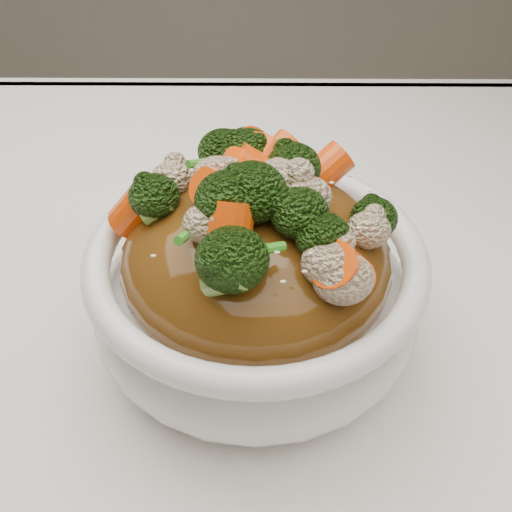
# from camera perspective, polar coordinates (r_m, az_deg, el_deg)

# --- Properties ---
(tablecloth) EXTENTS (1.20, 0.80, 0.04)m
(tablecloth) POSITION_cam_1_polar(r_m,az_deg,el_deg) (0.41, 2.17, -11.13)
(tablecloth) COLOR white
(tablecloth) RESTS_ON dining_table
(bowl) EXTENTS (0.24, 0.24, 0.08)m
(bowl) POSITION_cam_1_polar(r_m,az_deg,el_deg) (0.37, -0.00, -3.49)
(bowl) COLOR white
(bowl) RESTS_ON tablecloth
(sauce_base) EXTENTS (0.19, 0.19, 0.09)m
(sauce_base) POSITION_cam_1_polar(r_m,az_deg,el_deg) (0.36, 0.00, -0.34)
(sauce_base) COLOR #58330F
(sauce_base) RESTS_ON bowl
(carrots) EXTENTS (0.19, 0.19, 0.05)m
(carrots) POSITION_cam_1_polar(r_m,az_deg,el_deg) (0.32, 0.00, 7.47)
(carrots) COLOR #FF4F08
(carrots) RESTS_ON sauce_base
(broccoli) EXTENTS (0.19, 0.19, 0.04)m
(broccoli) POSITION_cam_1_polar(r_m,az_deg,el_deg) (0.32, 0.00, 7.33)
(broccoli) COLOR black
(broccoli) RESTS_ON sauce_base
(cauliflower) EXTENTS (0.19, 0.19, 0.03)m
(cauliflower) POSITION_cam_1_polar(r_m,az_deg,el_deg) (0.32, 0.00, 7.06)
(cauliflower) COLOR beige
(cauliflower) RESTS_ON sauce_base
(scallions) EXTENTS (0.14, 0.14, 0.02)m
(scallions) POSITION_cam_1_polar(r_m,az_deg,el_deg) (0.32, 0.00, 7.61)
(scallions) COLOR #338D20
(scallions) RESTS_ON sauce_base
(sesame_seeds) EXTENTS (0.17, 0.17, 0.01)m
(sesame_seeds) POSITION_cam_1_polar(r_m,az_deg,el_deg) (0.32, 0.00, 7.61)
(sesame_seeds) COLOR #F7E9B0
(sesame_seeds) RESTS_ON sauce_base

